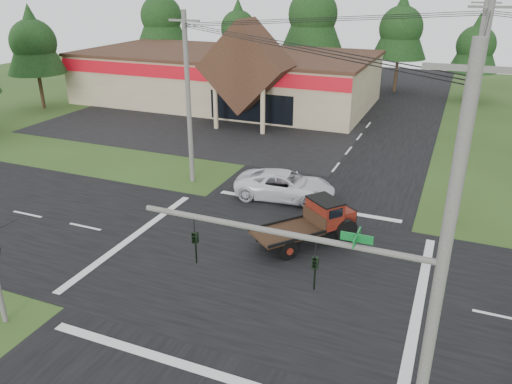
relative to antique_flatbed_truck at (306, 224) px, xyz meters
The scene contains 18 objects.
ground 3.19m from the antique_flatbed_truck, 115.77° to the right, with size 120.00×120.00×0.00m, color #273E16.
road_ns 3.19m from the antique_flatbed_truck, 115.77° to the right, with size 12.00×120.00×0.02m, color black.
road_ew 3.19m from the antique_flatbed_truck, 115.77° to the right, with size 120.00×12.00×0.02m, color black.
parking_apron 22.39m from the antique_flatbed_truck, 133.18° to the left, with size 28.00×14.00×0.02m, color black.
cvs_building 31.85m from the antique_flatbed_truck, 122.33° to the left, with size 30.40×18.20×9.19m.
traffic_signal_mast 11.63m from the antique_flatbed_truck, 66.11° to the right, with size 8.12×0.24×7.00m.
utility_pole_nr 12.76m from the antique_flatbed_truck, 58.70° to the right, with size 2.00×0.30×11.00m.
utility_pole_nw 11.53m from the antique_flatbed_truck, 150.31° to the left, with size 2.00×0.30×10.50m.
utility_pole_ne 9.79m from the antique_flatbed_truck, 38.37° to the left, with size 2.00×0.30×11.50m.
utility_pole_n 20.95m from the antique_flatbed_truck, 70.86° to the left, with size 2.00×0.30×11.20m.
tree_row_a 49.19m from the antique_flatbed_truck, 130.00° to the left, with size 6.72×6.72×12.12m.
tree_row_b 45.05m from the antique_flatbed_truck, 118.46° to the left, with size 5.60×5.60×10.10m.
tree_row_c 40.66m from the antique_flatbed_truck, 106.44° to the left, with size 7.28×7.28×13.13m.
tree_row_d 39.82m from the antique_flatbed_truck, 91.90° to the left, with size 6.16×6.16×11.11m.
tree_row_e 38.22m from the antique_flatbed_truck, 79.82° to the left, with size 5.04×5.04×9.09m.
tree_side_w 37.94m from the antique_flatbed_truck, 152.54° to the left, with size 5.60×5.60×10.10m.
antique_flatbed_truck is the anchor object (origin of this frame).
white_pickup 5.71m from the antique_flatbed_truck, 119.68° to the left, with size 2.71×5.88×1.63m, color white.
Camera 1 is at (7.32, -18.29, 11.98)m, focal length 35.00 mm.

